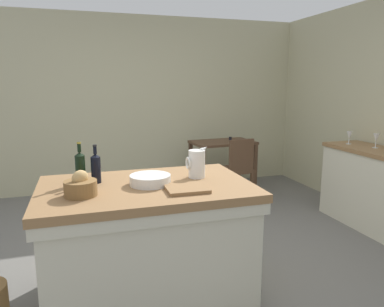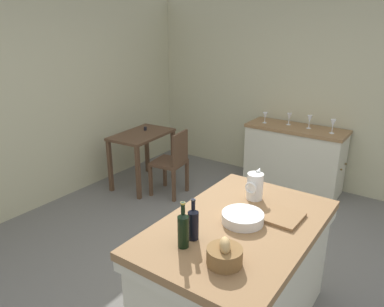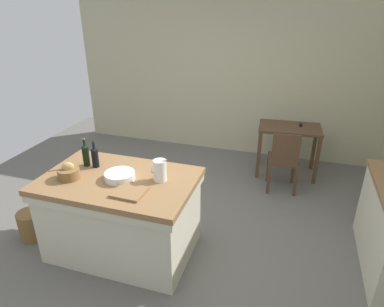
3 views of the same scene
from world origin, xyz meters
The scene contains 14 objects.
ground_plane centered at (0.00, 0.00, 0.00)m, with size 6.76×6.76×0.00m, color #66635E.
wall_back centered at (0.00, 2.60, 1.30)m, with size 5.32×0.12×2.60m, color #B7B28E.
island_table centered at (-0.42, -0.44, 0.48)m, with size 1.53×0.99×0.88m.
side_cabinet centered at (2.26, 0.12, 0.45)m, with size 0.52×1.34×0.89m.
writing_desk centered at (1.14, 1.93, 0.64)m, with size 0.94×0.63×0.82m.
wooden_chair centered at (1.11, 1.36, 0.49)m, with size 0.45×0.45×0.90m.
pitcher centered at (0.00, -0.35, 0.99)m, with size 0.17×0.13×0.26m.
wash_bowl centered at (-0.39, -0.44, 0.92)m, with size 0.30×0.30×0.07m, color white.
bread_basket centered at (-0.87, -0.58, 0.94)m, with size 0.21×0.21×0.17m.
cutting_board centered at (-0.18, -0.66, 0.89)m, with size 0.28×0.26×0.02m, color olive.
wine_bottle_dark centered at (-0.76, -0.28, 1.00)m, with size 0.07×0.07×0.29m.
wine_bottle_amber centered at (-0.87, -0.28, 1.01)m, with size 0.07×0.07×0.31m.
wine_glass_middle centered at (2.31, 0.25, 1.01)m, with size 0.07×0.07×0.16m.
wine_glass_right centered at (2.21, 0.57, 1.00)m, with size 0.07×0.07×0.15m.
Camera 1 is at (-0.85, -2.97, 1.61)m, focal length 33.78 mm.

